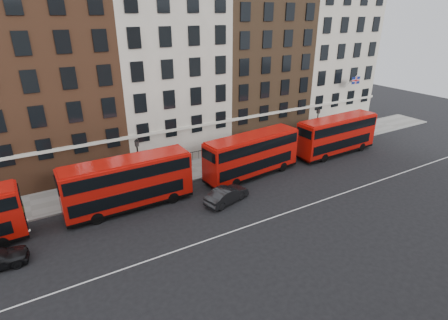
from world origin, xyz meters
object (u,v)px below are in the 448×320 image
bus_b (128,182)px  car_front (227,195)px  bus_c (252,154)px  bus_d (337,135)px  traffic_light (372,120)px

bus_b → car_front: 8.95m
car_front → bus_c: bearing=-71.3°
bus_d → car_front: (-17.79, -3.56, -1.76)m
bus_b → bus_d: 25.81m
bus_b → car_front: bus_b is taller
bus_b → bus_d: (25.81, -0.00, -0.02)m
bus_b → bus_d: bus_b is taller
car_front → traffic_light: bearing=-93.7°
bus_c → car_front: 6.53m
bus_c → bus_b: bearing=173.9°
car_front → traffic_light: (27.08, 5.78, 1.69)m
car_front → traffic_light: 27.74m
bus_b → traffic_light: (35.09, 2.22, -0.09)m
car_front → bus_b: bearing=50.3°
bus_d → car_front: 18.23m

